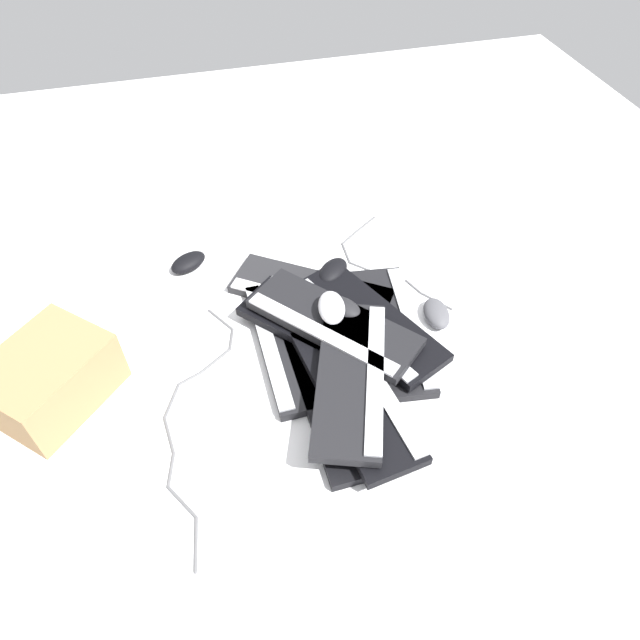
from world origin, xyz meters
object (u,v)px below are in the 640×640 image
Objects in this scene: keyboard_7 at (369,321)px; mouse_5 at (341,307)px; keyboard_8 at (333,323)px; mouse_1 at (333,271)px; keyboard_6 at (352,376)px; mouse_3 at (376,425)px; mouse_4 at (188,262)px; keyboard_4 at (356,393)px; mouse_0 at (332,307)px; keyboard_2 at (289,342)px; cardboard_box at (49,378)px; keyboard_3 at (336,397)px; keyboard_5 at (323,327)px; keyboard_1 at (311,292)px; keyboard_0 at (391,329)px; mouse_2 at (436,313)px.

keyboard_7 is 4.21× the size of mouse_5.
keyboard_8 is 0.22m from mouse_1.
keyboard_6 is at bearing 127.16° from mouse_5.
mouse_1 is 1.00× the size of mouse_3.
keyboard_4 is at bearing 89.05° from mouse_4.
mouse_0 is at bearing 85.48° from keyboard_8.
keyboard_2 is 0.32m from mouse_3.
mouse_4 is 0.41× the size of cardboard_box.
keyboard_8 reaches higher than keyboard_3.
mouse_4 is (-0.33, 0.36, -0.09)m from mouse_0.
mouse_0 reaches higher than keyboard_6.
cardboard_box is (-0.65, -0.02, 0.03)m from keyboard_5.
keyboard_6 is (0.01, -0.35, 0.06)m from keyboard_1.
keyboard_4 is (-0.15, -0.19, 0.03)m from keyboard_0.
keyboard_6 is 0.21m from mouse_5.
mouse_5 reaches higher than keyboard_0.
keyboard_0 is 0.25m from keyboard_1.
mouse_1 reaches higher than keyboard_2.
keyboard_3 is 0.06m from keyboard_4.
keyboard_6 reaches higher than keyboard_1.
keyboard_2 is 0.26m from mouse_1.
keyboard_6 is at bearing 7.76° from keyboard_3.
mouse_1 reaches higher than keyboard_3.
keyboard_2 is 4.02× the size of mouse_3.
keyboard_8 is 0.04m from mouse_0.
mouse_2 is at bearing -29.58° from keyboard_1.
keyboard_7 is 4.21× the size of mouse_0.
keyboard_1 is 4.06× the size of mouse_1.
keyboard_5 reaches higher than mouse_4.
mouse_1 is at bearing 15.97° from cardboard_box.
keyboard_1 is at bearing -22.96° from mouse_1.
keyboard_7 is 1.72× the size of cardboard_box.
keyboard_6 is 0.35m from mouse_2.
mouse_1 is at bearing 80.74° from keyboard_6.
mouse_2 and mouse_3 have the same top height.
mouse_1 is 0.17m from mouse_5.
keyboard_4 reaches higher than keyboard_1.
keyboard_8 is 0.05m from mouse_5.
mouse_1 is at bearing 75.46° from keyboard_3.
keyboard_0 is 4.14× the size of mouse_3.
mouse_1 is at bearing 81.86° from keyboard_4.
mouse_0 is 0.21m from mouse_1.
keyboard_4 is 4.15× the size of mouse_5.
keyboard_7 is at bearing 56.14° from mouse_1.
keyboard_1 is at bearing -111.51° from mouse_2.
keyboard_5 reaches higher than keyboard_0.
mouse_2 is (0.23, -0.20, -0.03)m from mouse_1.
keyboard_8 reaches higher than keyboard_7.
keyboard_0 is 0.18m from mouse_0.
keyboard_7 reaches higher than mouse_3.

